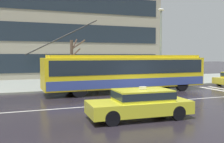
{
  "coord_description": "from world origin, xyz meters",
  "views": [
    {
      "loc": [
        -7.8,
        -14.28,
        2.74
      ],
      "look_at": [
        -1.08,
        3.56,
        1.54
      ],
      "focal_mm": 40.9,
      "sensor_mm": 36.0,
      "label": 1
    }
  ],
  "objects_px": {
    "pedestrian_approaching_curb": "(96,68)",
    "street_lamp": "(161,40)",
    "pedestrian_walking_past": "(148,66)",
    "bus_shelter": "(98,63)",
    "trolleybus": "(127,72)",
    "pedestrian_at_shelter": "(138,65)",
    "taxi_oncoming_near": "(140,102)",
    "street_tree_bare": "(72,61)"
  },
  "relations": [
    {
      "from": "pedestrian_walking_past",
      "to": "street_tree_bare",
      "type": "bearing_deg",
      "value": 178.22
    },
    {
      "from": "trolleybus",
      "to": "street_tree_bare",
      "type": "relative_size",
      "value": 3.35
    },
    {
      "from": "trolleybus",
      "to": "pedestrian_at_shelter",
      "type": "relative_size",
      "value": 6.69
    },
    {
      "from": "taxi_oncoming_near",
      "to": "pedestrian_at_shelter",
      "type": "distance_m",
      "value": 13.52
    },
    {
      "from": "trolleybus",
      "to": "street_lamp",
      "type": "height_order",
      "value": "street_lamp"
    },
    {
      "from": "pedestrian_approaching_curb",
      "to": "pedestrian_walking_past",
      "type": "xyz_separation_m",
      "value": [
        5.22,
        0.75,
        0.02
      ]
    },
    {
      "from": "trolleybus",
      "to": "bus_shelter",
      "type": "bearing_deg",
      "value": 108.77
    },
    {
      "from": "bus_shelter",
      "to": "pedestrian_at_shelter",
      "type": "distance_m",
      "value": 4.45
    },
    {
      "from": "bus_shelter",
      "to": "pedestrian_approaching_curb",
      "type": "height_order",
      "value": "bus_shelter"
    },
    {
      "from": "street_lamp",
      "to": "street_tree_bare",
      "type": "relative_size",
      "value": 1.69
    },
    {
      "from": "street_lamp",
      "to": "pedestrian_walking_past",
      "type": "bearing_deg",
      "value": 132.51
    },
    {
      "from": "trolleybus",
      "to": "pedestrian_approaching_curb",
      "type": "height_order",
      "value": "trolleybus"
    },
    {
      "from": "bus_shelter",
      "to": "street_lamp",
      "type": "relative_size",
      "value": 0.62
    },
    {
      "from": "pedestrian_approaching_curb",
      "to": "street_tree_bare",
      "type": "bearing_deg",
      "value": 150.95
    },
    {
      "from": "bus_shelter",
      "to": "pedestrian_approaching_curb",
      "type": "bearing_deg",
      "value": -116.91
    },
    {
      "from": "bus_shelter",
      "to": "street_tree_bare",
      "type": "xyz_separation_m",
      "value": [
        -2.26,
        -0.07,
        0.17
      ]
    },
    {
      "from": "bus_shelter",
      "to": "pedestrian_approaching_curb",
      "type": "relative_size",
      "value": 2.1
    },
    {
      "from": "bus_shelter",
      "to": "taxi_oncoming_near",
      "type": "bearing_deg",
      "value": -98.2
    },
    {
      "from": "pedestrian_at_shelter",
      "to": "pedestrian_approaching_curb",
      "type": "relative_size",
      "value": 1.0
    },
    {
      "from": "trolleybus",
      "to": "street_lamp",
      "type": "distance_m",
      "value": 5.52
    },
    {
      "from": "pedestrian_at_shelter",
      "to": "street_tree_bare",
      "type": "relative_size",
      "value": 0.5
    },
    {
      "from": "pedestrian_at_shelter",
      "to": "taxi_oncoming_near",
      "type": "bearing_deg",
      "value": -116.03
    },
    {
      "from": "trolleybus",
      "to": "pedestrian_walking_past",
      "type": "xyz_separation_m",
      "value": [
        3.53,
        3.14,
        0.24
      ]
    },
    {
      "from": "taxi_oncoming_near",
      "to": "street_tree_bare",
      "type": "height_order",
      "value": "street_tree_bare"
    },
    {
      "from": "trolleybus",
      "to": "street_lamp",
      "type": "xyz_separation_m",
      "value": [
        4.3,
        2.3,
        2.59
      ]
    },
    {
      "from": "taxi_oncoming_near",
      "to": "pedestrian_walking_past",
      "type": "xyz_separation_m",
      "value": [
        6.29,
        10.78,
        1.07
      ]
    },
    {
      "from": "trolleybus",
      "to": "taxi_oncoming_near",
      "type": "xyz_separation_m",
      "value": [
        -2.76,
        -7.65,
        -0.83
      ]
    },
    {
      "from": "pedestrian_walking_past",
      "to": "street_lamp",
      "type": "relative_size",
      "value": 0.29
    },
    {
      "from": "trolleybus",
      "to": "bus_shelter",
      "type": "distance_m",
      "value": 3.66
    },
    {
      "from": "taxi_oncoming_near",
      "to": "trolleybus",
      "type": "bearing_deg",
      "value": 70.16
    },
    {
      "from": "taxi_oncoming_near",
      "to": "street_tree_bare",
      "type": "relative_size",
      "value": 1.13
    },
    {
      "from": "pedestrian_walking_past",
      "to": "street_tree_bare",
      "type": "height_order",
      "value": "street_tree_bare"
    },
    {
      "from": "trolleybus",
      "to": "street_tree_bare",
      "type": "xyz_separation_m",
      "value": [
        -3.42,
        3.35,
        0.75
      ]
    },
    {
      "from": "bus_shelter",
      "to": "street_tree_bare",
      "type": "bearing_deg",
      "value": -178.12
    },
    {
      "from": "pedestrian_walking_past",
      "to": "pedestrian_approaching_curb",
      "type": "bearing_deg",
      "value": -171.86
    },
    {
      "from": "bus_shelter",
      "to": "pedestrian_walking_past",
      "type": "distance_m",
      "value": 4.72
    },
    {
      "from": "taxi_oncoming_near",
      "to": "street_tree_bare",
      "type": "distance_m",
      "value": 11.13
    },
    {
      "from": "bus_shelter",
      "to": "street_tree_bare",
      "type": "relative_size",
      "value": 1.05
    },
    {
      "from": "taxi_oncoming_near",
      "to": "pedestrian_at_shelter",
      "type": "xyz_separation_m",
      "value": [
        5.91,
        12.11,
        1.09
      ]
    },
    {
      "from": "pedestrian_approaching_curb",
      "to": "street_lamp",
      "type": "bearing_deg",
      "value": -0.88
    },
    {
      "from": "taxi_oncoming_near",
      "to": "pedestrian_walking_past",
      "type": "relative_size",
      "value": 2.28
    },
    {
      "from": "pedestrian_walking_past",
      "to": "street_tree_bare",
      "type": "relative_size",
      "value": 0.5
    }
  ]
}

